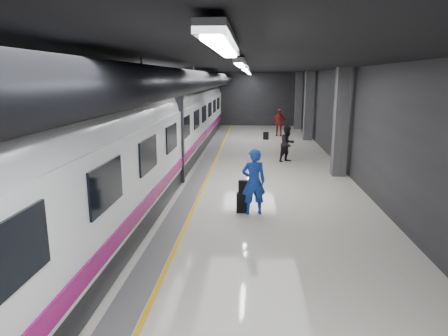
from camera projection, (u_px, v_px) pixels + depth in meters
name	position (u px, v px, depth m)	size (l,w,h in m)	color
ground	(229.00, 185.00, 15.45)	(40.00, 40.00, 0.00)	silver
platform_hall	(223.00, 92.00, 15.62)	(10.02, 40.02, 4.51)	black
train	(144.00, 132.00, 15.22)	(3.05, 38.00, 4.05)	black
traveler_main	(254.00, 182.00, 12.04)	(0.74, 0.48, 2.03)	blue
suitcase_main	(243.00, 203.00, 12.34)	(0.38, 0.24, 0.62)	black
shoulder_bag	(244.00, 187.00, 12.22)	(0.30, 0.16, 0.40)	black
traveler_far_a	(288.00, 144.00, 19.61)	(0.87, 0.68, 1.79)	black
traveler_far_b	(279.00, 122.00, 28.38)	(1.13, 0.47, 1.92)	maroon
suitcase_far	(266.00, 136.00, 26.85)	(0.35, 0.23, 0.51)	black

